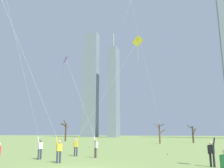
{
  "coord_description": "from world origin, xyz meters",
  "views": [
    {
      "loc": [
        6.96,
        -12.43,
        2.14
      ],
      "look_at": [
        0.0,
        6.0,
        6.29
      ],
      "focal_mm": 37.56,
      "sensor_mm": 36.0,
      "label": 1
    }
  ],
  "objects_px": {
    "kite_flyer_foreground_right_orange": "(33,83)",
    "distant_kite_drifting_right_white": "(126,13)",
    "kite_flyer_far_back_teal": "(29,101)",
    "bare_tree_left_of_center": "(193,134)",
    "kite_flyer_midfield_left_purple": "(88,124)",
    "bare_tree_rightmost": "(65,130)",
    "bare_tree_far_right_edge": "(160,133)",
    "kite_flyer_foreground_left_yellow": "(87,127)"
  },
  "relations": [
    {
      "from": "kite_flyer_foreground_left_yellow",
      "to": "kite_flyer_midfield_left_purple",
      "type": "distance_m",
      "value": 0.35
    },
    {
      "from": "kite_flyer_foreground_left_yellow",
      "to": "kite_flyer_midfield_left_purple",
      "type": "bearing_deg",
      "value": -14.85
    },
    {
      "from": "bare_tree_rightmost",
      "to": "bare_tree_far_right_edge",
      "type": "bearing_deg",
      "value": -12.07
    },
    {
      "from": "kite_flyer_midfield_left_purple",
      "to": "distant_kite_drifting_right_white",
      "type": "relative_size",
      "value": 0.43
    },
    {
      "from": "kite_flyer_midfield_left_purple",
      "to": "bare_tree_left_of_center",
      "type": "distance_m",
      "value": 37.07
    },
    {
      "from": "kite_flyer_foreground_left_yellow",
      "to": "distant_kite_drifting_right_white",
      "type": "xyz_separation_m",
      "value": [
        -0.76,
        16.21,
        20.51
      ]
    },
    {
      "from": "bare_tree_left_of_center",
      "to": "distant_kite_drifting_right_white",
      "type": "bearing_deg",
      "value": -114.89
    },
    {
      "from": "kite_flyer_foreground_right_orange",
      "to": "bare_tree_rightmost",
      "type": "height_order",
      "value": "kite_flyer_foreground_right_orange"
    },
    {
      "from": "bare_tree_rightmost",
      "to": "bare_tree_left_of_center",
      "type": "bearing_deg",
      "value": -0.31
    },
    {
      "from": "kite_flyer_foreground_left_yellow",
      "to": "kite_flyer_far_back_teal",
      "type": "height_order",
      "value": "kite_flyer_far_back_teal"
    },
    {
      "from": "kite_flyer_midfield_left_purple",
      "to": "bare_tree_far_right_edge",
      "type": "xyz_separation_m",
      "value": [
        1.88,
        30.55,
        -0.74
      ]
    },
    {
      "from": "kite_flyer_foreground_right_orange",
      "to": "bare_tree_left_of_center",
      "type": "height_order",
      "value": "kite_flyer_foreground_right_orange"
    },
    {
      "from": "bare_tree_left_of_center",
      "to": "bare_tree_far_right_edge",
      "type": "bearing_deg",
      "value": -139.35
    },
    {
      "from": "kite_flyer_midfield_left_purple",
      "to": "bare_tree_rightmost",
      "type": "xyz_separation_m",
      "value": [
        -24.95,
        36.28,
        -0.1
      ]
    },
    {
      "from": "kite_flyer_foreground_left_yellow",
      "to": "kite_flyer_foreground_right_orange",
      "type": "xyz_separation_m",
      "value": [
        -0.81,
        -7.23,
        3.0
      ]
    },
    {
      "from": "kite_flyer_far_back_teal",
      "to": "bare_tree_rightmost",
      "type": "bearing_deg",
      "value": 118.12
    },
    {
      "from": "kite_flyer_foreground_right_orange",
      "to": "bare_tree_far_right_edge",
      "type": "xyz_separation_m",
      "value": [
        2.8,
        37.75,
        -3.41
      ]
    },
    {
      "from": "kite_flyer_midfield_left_purple",
      "to": "bare_tree_far_right_edge",
      "type": "height_order",
      "value": "kite_flyer_midfield_left_purple"
    },
    {
      "from": "bare_tree_rightmost",
      "to": "kite_flyer_far_back_teal",
      "type": "bearing_deg",
      "value": -61.88
    },
    {
      "from": "distant_kite_drifting_right_white",
      "to": "kite_flyer_midfield_left_purple",
      "type": "bearing_deg",
      "value": -86.94
    },
    {
      "from": "bare_tree_far_right_edge",
      "to": "bare_tree_left_of_center",
      "type": "distance_m",
      "value": 8.53
    },
    {
      "from": "kite_flyer_foreground_left_yellow",
      "to": "distant_kite_drifting_right_white",
      "type": "height_order",
      "value": "distant_kite_drifting_right_white"
    },
    {
      "from": "kite_flyer_foreground_left_yellow",
      "to": "bare_tree_far_right_edge",
      "type": "relative_size",
      "value": 2.89
    },
    {
      "from": "kite_flyer_midfield_left_purple",
      "to": "bare_tree_rightmost",
      "type": "relative_size",
      "value": 2.06
    },
    {
      "from": "kite_flyer_foreground_left_yellow",
      "to": "bare_tree_far_right_edge",
      "type": "xyz_separation_m",
      "value": [
        1.99,
        30.52,
        -0.41
      ]
    },
    {
      "from": "bare_tree_rightmost",
      "to": "kite_flyer_foreground_left_yellow",
      "type": "bearing_deg",
      "value": -55.58
    },
    {
      "from": "kite_flyer_far_back_teal",
      "to": "kite_flyer_midfield_left_purple",
      "type": "relative_size",
      "value": 1.31
    },
    {
      "from": "kite_flyer_far_back_teal",
      "to": "kite_flyer_midfield_left_purple",
      "type": "bearing_deg",
      "value": 62.93
    },
    {
      "from": "kite_flyer_foreground_right_orange",
      "to": "distant_kite_drifting_right_white",
      "type": "relative_size",
      "value": 0.78
    },
    {
      "from": "kite_flyer_far_back_teal",
      "to": "bare_tree_left_of_center",
      "type": "xyz_separation_m",
      "value": [
        11.07,
        41.42,
        -2.67
      ]
    },
    {
      "from": "kite_flyer_far_back_teal",
      "to": "kite_flyer_midfield_left_purple",
      "type": "height_order",
      "value": "kite_flyer_far_back_teal"
    },
    {
      "from": "kite_flyer_midfield_left_purple",
      "to": "distant_kite_drifting_right_white",
      "type": "distance_m",
      "value": 25.92
    },
    {
      "from": "kite_flyer_midfield_left_purple",
      "to": "bare_tree_rightmost",
      "type": "bearing_deg",
      "value": 124.52
    },
    {
      "from": "kite_flyer_far_back_teal",
      "to": "distant_kite_drifting_right_white",
      "type": "xyz_separation_m",
      "value": [
        1.85,
        21.56,
        18.47
      ]
    },
    {
      "from": "distant_kite_drifting_right_white",
      "to": "bare_tree_left_of_center",
      "type": "height_order",
      "value": "distant_kite_drifting_right_white"
    },
    {
      "from": "kite_flyer_far_back_teal",
      "to": "distant_kite_drifting_right_white",
      "type": "bearing_deg",
      "value": 85.09
    },
    {
      "from": "kite_flyer_foreground_right_orange",
      "to": "distant_kite_drifting_right_white",
      "type": "bearing_deg",
      "value": 89.86
    },
    {
      "from": "kite_flyer_far_back_teal",
      "to": "distant_kite_drifting_right_white",
      "type": "distance_m",
      "value": 28.45
    },
    {
      "from": "kite_flyer_foreground_left_yellow",
      "to": "distant_kite_drifting_right_white",
      "type": "relative_size",
      "value": 0.44
    },
    {
      "from": "kite_flyer_far_back_teal",
      "to": "bare_tree_far_right_edge",
      "type": "distance_m",
      "value": 36.25
    },
    {
      "from": "kite_flyer_far_back_teal",
      "to": "kite_flyer_foreground_right_orange",
      "type": "distance_m",
      "value": 2.77
    },
    {
      "from": "distant_kite_drifting_right_white",
      "to": "bare_tree_rightmost",
      "type": "xyz_separation_m",
      "value": [
        -24.09,
        20.04,
        -20.28
      ]
    }
  ]
}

